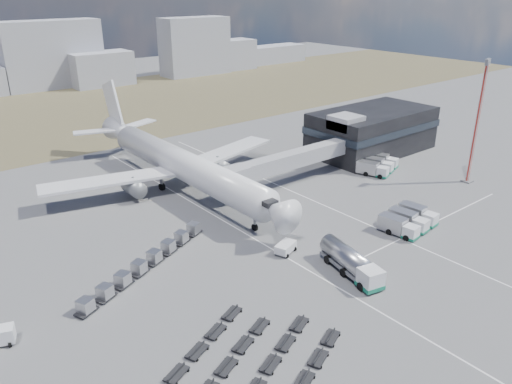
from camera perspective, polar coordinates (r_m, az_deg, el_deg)
ground at (r=76.02m, az=4.17°, el=-6.74°), size 420.00×420.00×0.00m
grass_strip at (r=168.52m, az=-22.51°, el=8.17°), size 420.00×90.00×0.01m
lane_markings at (r=84.07m, az=7.66°, el=-3.85°), size 47.12×110.00×0.01m
terminal at (r=122.27m, az=13.08°, el=6.90°), size 30.40×16.40×11.00m
jet_bridge at (r=97.53m, az=2.92°, el=3.35°), size 30.30×3.80×7.05m
airliner at (r=97.76m, az=-8.80°, el=3.31°), size 51.59×64.53×17.62m
fuel_tanker at (r=70.62m, az=10.80°, el=-7.88°), size 5.25×11.71×3.67m
pushback_tug at (r=75.14m, az=3.39°, el=-6.41°), size 4.00×3.05×1.57m
catering_truck at (r=109.28m, az=-7.55°, el=3.33°), size 3.32×6.41×2.81m
service_trucks_near at (r=85.71m, az=17.01°, el=-3.10°), size 9.36×7.49×2.64m
service_trucks_far at (r=110.34m, az=13.72°, el=3.06°), size 10.43×9.13×2.66m
uld_row at (r=72.60m, az=-12.36°, el=-7.82°), size 24.64×12.04×1.77m
floodlight_mast at (r=106.98m, az=23.96°, el=7.21°), size 2.34×1.89×24.49m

